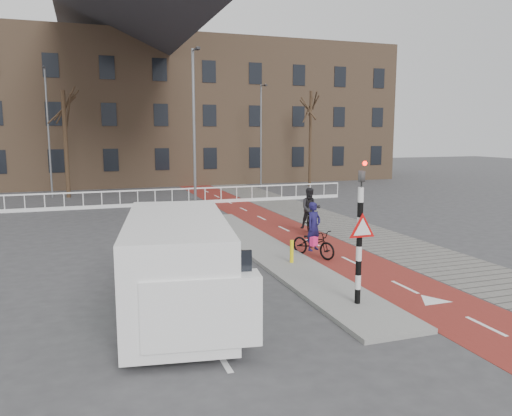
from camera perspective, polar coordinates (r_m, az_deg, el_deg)
name	(u,v)px	position (r m, az deg, el deg)	size (l,w,h in m)	color
ground	(340,283)	(14.76, 9.56, -8.40)	(120.00, 120.00, 0.00)	#38383A
bike_lane	(268,221)	(24.25, 1.42, -1.53)	(2.50, 60.00, 0.01)	maroon
sidewalk	(320,218)	(25.34, 7.37, -1.15)	(3.00, 60.00, 0.01)	slate
curb_island	(269,251)	(17.98, 1.49, -4.97)	(1.80, 16.00, 0.12)	gray
traffic_signal	(360,229)	(12.29, 11.81, -2.37)	(0.80, 0.80, 3.68)	black
bollard	(292,251)	(16.21, 4.11, -4.96)	(0.12, 0.12, 0.73)	yellow
cyclist_near	(314,239)	(17.37, 6.60, -3.52)	(1.35, 1.93, 1.92)	black
cyclist_far	(310,215)	(21.10, 6.23, -0.85)	(1.05, 1.92, 1.98)	black
van	(177,265)	(11.77, -9.03, -6.49)	(3.03, 5.79, 2.37)	white
railing	(120,202)	(29.70, -15.27, 0.64)	(28.00, 0.10, 0.99)	silver
townhouse_row	(129,90)	(44.67, -14.36, 12.93)	(46.00, 10.00, 15.90)	#7F6047
tree_mid	(66,145)	(35.11, -20.91, 6.77)	(0.27, 0.27, 6.96)	#2F2215
tree_right	(310,139)	(40.01, 6.23, 7.82)	(0.23, 0.23, 7.46)	#2F2215
streetlight_near	(194,139)	(22.93, -7.07, 7.78)	(0.12, 0.12, 7.94)	slate
streetlight_left	(49,133)	(35.52, -22.63, 7.89)	(0.12, 0.12, 8.43)	slate
streetlight_right	(261,137)	(38.49, 0.57, 8.12)	(0.12, 0.12, 7.85)	slate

